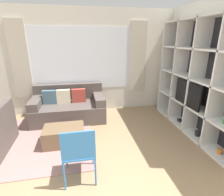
# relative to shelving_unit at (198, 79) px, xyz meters

# --- Properties ---
(wall_back) EXTENTS (6.09, 0.11, 2.70)m
(wall_back) POSITION_rel_shelving_unit_xyz_m (-2.29, 1.62, 0.20)
(wall_back) COLOR silver
(wall_back) RESTS_ON ground_plane
(wall_right) EXTENTS (0.07, 4.60, 2.70)m
(wall_right) POSITION_rel_shelving_unit_xyz_m (0.19, -0.11, 0.19)
(wall_right) COLOR silver
(wall_right) RESTS_ON ground_plane
(area_rug) EXTENTS (2.07, 2.14, 0.01)m
(area_rug) POSITION_rel_shelving_unit_xyz_m (-3.25, 0.17, -1.15)
(area_rug) COLOR gray
(area_rug) RESTS_ON ground_plane
(shelving_unit) EXTENTS (0.38, 2.55, 2.35)m
(shelving_unit) POSITION_rel_shelving_unit_xyz_m (0.00, 0.00, 0.00)
(shelving_unit) COLOR #232328
(shelving_unit) RESTS_ON ground_plane
(couch_main) EXTENTS (1.74, 0.93, 0.84)m
(couch_main) POSITION_rel_shelving_unit_xyz_m (-2.70, 1.12, -0.85)
(couch_main) COLOR #564C47
(couch_main) RESTS_ON ground_plane
(ottoman) EXTENTS (0.76, 0.50, 0.35)m
(ottoman) POSITION_rel_shelving_unit_xyz_m (-2.75, -0.03, -0.98)
(ottoman) COLOR brown
(ottoman) RESTS_ON ground_plane
(folding_chair) EXTENTS (0.44, 0.46, 0.86)m
(folding_chair) POSITION_rel_shelving_unit_xyz_m (-2.47, -1.05, -0.64)
(folding_chair) COLOR #3375B7
(folding_chair) RESTS_ON ground_plane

